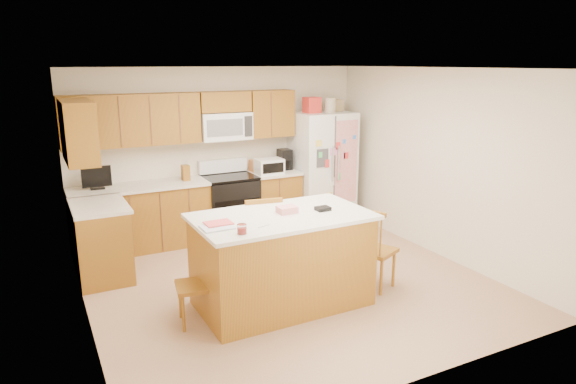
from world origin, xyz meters
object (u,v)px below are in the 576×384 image
stove (230,205)px  island (282,260)px  windsor_chair_left (196,285)px  windsor_chair_right (374,250)px  refrigerator (322,167)px  windsor_chair_back (261,242)px

stove → island: size_ratio=0.61×
stove → windsor_chair_left: stove is taller
windsor_chair_left → windsor_chair_right: 2.08m
windsor_chair_left → windsor_chair_right: (2.07, -0.13, 0.05)m
stove → refrigerator: size_ratio=0.55×
stove → island: 2.44m
refrigerator → island: (-1.89, -2.36, -0.41)m
refrigerator → windsor_chair_back: 2.55m
stove → windsor_chair_left: bearing=-117.7°
refrigerator → island: 3.05m
refrigerator → windsor_chair_right: (-0.76, -2.47, -0.46)m
stove → windsor_chair_back: size_ratio=1.06×
island → windsor_chair_left: bearing=179.3°
stove → windsor_chair_back: stove is taller
windsor_chair_back → stove: bearing=81.2°
island → windsor_chair_left: island is taller
stove → windsor_chair_left: size_ratio=1.30×
island → windsor_chair_back: size_ratio=1.75×
refrigerator → windsor_chair_right: refrigerator is taller
refrigerator → windsor_chair_left: refrigerator is taller
stove → windsor_chair_back: bearing=-98.8°
refrigerator → island: size_ratio=1.09×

